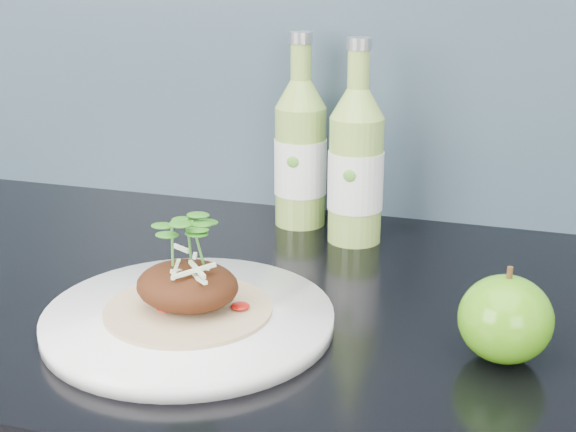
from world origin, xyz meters
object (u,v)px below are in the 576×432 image
dinner_plate (189,319)px  cider_bottle_left (300,154)px  green_apple (505,319)px  cider_bottle_right (356,167)px

dinner_plate → cider_bottle_left: cider_bottle_left is taller
cider_bottle_left → green_apple: bearing=-30.0°
green_apple → cider_bottle_left: (-0.27, 0.30, 0.05)m
dinner_plate → cider_bottle_right: 0.31m
green_apple → cider_bottle_left: cider_bottle_left is taller
green_apple → cider_bottle_right: (-0.19, 0.26, 0.05)m
cider_bottle_left → cider_bottle_right: bearing=-9.4°
dinner_plate → green_apple: green_apple is taller
green_apple → cider_bottle_right: cider_bottle_right is taller
dinner_plate → green_apple: 0.29m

